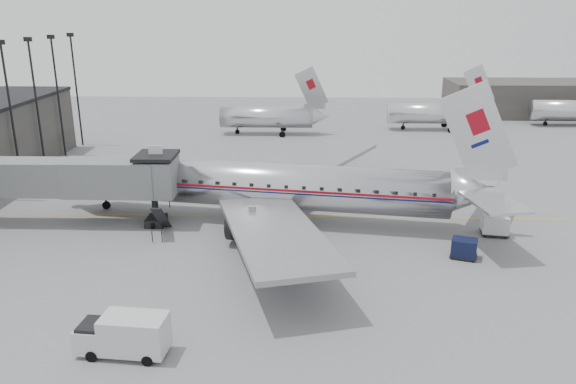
{
  "coord_description": "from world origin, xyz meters",
  "views": [
    {
      "loc": [
        3.73,
        -42.51,
        18.16
      ],
      "look_at": [
        2.41,
        3.43,
        3.2
      ],
      "focal_mm": 35.0,
      "sensor_mm": 36.0,
      "label": 1
    }
  ],
  "objects_px": {
    "service_van": "(123,334)",
    "ramp_worker": "(251,225)",
    "baggage_cart_navy": "(464,248)",
    "airliner": "(271,186)",
    "baggage_cart_white": "(495,225)"
  },
  "relations": [
    {
      "from": "airliner",
      "to": "baggage_cart_white",
      "type": "height_order",
      "value": "airliner"
    },
    {
      "from": "airliner",
      "to": "ramp_worker",
      "type": "height_order",
      "value": "airliner"
    },
    {
      "from": "airliner",
      "to": "service_van",
      "type": "relative_size",
      "value": 7.89
    },
    {
      "from": "airliner",
      "to": "ramp_worker",
      "type": "xyz_separation_m",
      "value": [
        -1.52,
        -3.41,
        -2.45
      ]
    },
    {
      "from": "baggage_cart_navy",
      "to": "ramp_worker",
      "type": "xyz_separation_m",
      "value": [
        -16.79,
        4.3,
        -0.0
      ]
    },
    {
      "from": "ramp_worker",
      "to": "baggage_cart_white",
      "type": "bearing_deg",
      "value": -13.64
    },
    {
      "from": "service_van",
      "to": "ramp_worker",
      "type": "xyz_separation_m",
      "value": [
        5.35,
        17.61,
        -0.43
      ]
    },
    {
      "from": "airliner",
      "to": "service_van",
      "type": "xyz_separation_m",
      "value": [
        -6.87,
        -21.02,
        -2.02
      ]
    },
    {
      "from": "baggage_cart_navy",
      "to": "airliner",
      "type": "bearing_deg",
      "value": 172.45
    },
    {
      "from": "service_van",
      "to": "baggage_cart_navy",
      "type": "relative_size",
      "value": 2.22
    },
    {
      "from": "airliner",
      "to": "baggage_cart_white",
      "type": "relative_size",
      "value": 16.72
    },
    {
      "from": "service_van",
      "to": "ramp_worker",
      "type": "relative_size",
      "value": 3.19
    },
    {
      "from": "baggage_cart_navy",
      "to": "ramp_worker",
      "type": "distance_m",
      "value": 17.33
    },
    {
      "from": "ramp_worker",
      "to": "baggage_cart_navy",
      "type": "bearing_deg",
      "value": -29.09
    },
    {
      "from": "service_van",
      "to": "baggage_cart_navy",
      "type": "distance_m",
      "value": 25.83
    }
  ]
}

